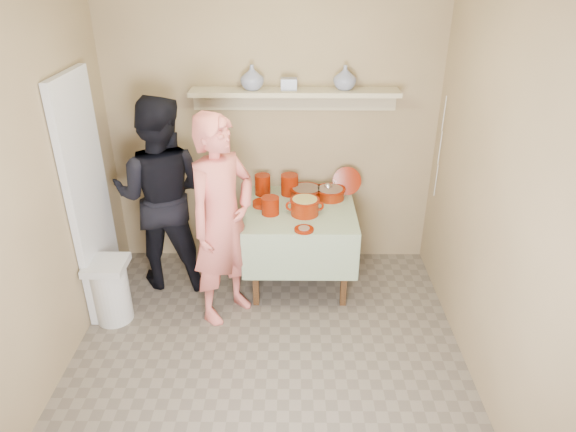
{
  "coord_description": "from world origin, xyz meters",
  "views": [
    {
      "loc": [
        0.18,
        -2.78,
        2.76
      ],
      "look_at": [
        0.15,
        0.75,
        0.95
      ],
      "focal_mm": 32.0,
      "sensor_mm": 36.0,
      "label": 1
    }
  ],
  "objects_px": {
    "person_helper": "(161,195)",
    "cazuela_rice": "(305,205)",
    "person_cook": "(223,221)",
    "trash_bin": "(111,290)",
    "serving_table": "(300,220)"
  },
  "relations": [
    {
      "from": "person_helper",
      "to": "cazuela_rice",
      "type": "relative_size",
      "value": 5.32
    },
    {
      "from": "person_cook",
      "to": "cazuela_rice",
      "type": "bearing_deg",
      "value": -21.5
    },
    {
      "from": "person_cook",
      "to": "trash_bin",
      "type": "height_order",
      "value": "person_cook"
    },
    {
      "from": "trash_bin",
      "to": "person_helper",
      "type": "bearing_deg",
      "value": 60.24
    },
    {
      "from": "trash_bin",
      "to": "serving_table",
      "type": "bearing_deg",
      "value": 20.72
    },
    {
      "from": "person_cook",
      "to": "person_helper",
      "type": "xyz_separation_m",
      "value": [
        -0.6,
        0.49,
        0.0
      ]
    },
    {
      "from": "person_helper",
      "to": "serving_table",
      "type": "bearing_deg",
      "value": -177.99
    },
    {
      "from": "serving_table",
      "to": "person_cook",
      "type": "bearing_deg",
      "value": -142.2
    },
    {
      "from": "person_helper",
      "to": "trash_bin",
      "type": "height_order",
      "value": "person_helper"
    },
    {
      "from": "serving_table",
      "to": "cazuela_rice",
      "type": "relative_size",
      "value": 2.95
    },
    {
      "from": "person_helper",
      "to": "trash_bin",
      "type": "xyz_separation_m",
      "value": [
        -0.35,
        -0.6,
        -0.59
      ]
    },
    {
      "from": "cazuela_rice",
      "to": "trash_bin",
      "type": "distance_m",
      "value": 1.76
    },
    {
      "from": "person_helper",
      "to": "person_cook",
      "type": "bearing_deg",
      "value": 143.22
    },
    {
      "from": "person_cook",
      "to": "serving_table",
      "type": "xyz_separation_m",
      "value": [
        0.62,
        0.48,
        -0.23
      ]
    },
    {
      "from": "person_cook",
      "to": "cazuela_rice",
      "type": "distance_m",
      "value": 0.75
    }
  ]
}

